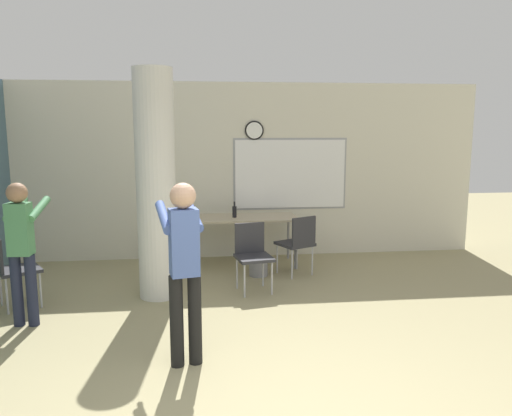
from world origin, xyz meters
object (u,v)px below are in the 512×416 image
chair_table_front (253,252)px  person_playing_front (184,259)px  chair_by_left_wall (12,266)px  person_watching_back (22,242)px  bottle_on_table (234,211)px  folding_table (240,220)px  chair_table_right (298,241)px

chair_table_front → person_playing_front: person_playing_front is taller
chair_by_left_wall → chair_table_front: same height
chair_table_front → person_watching_back: person_watching_back is taller
bottle_on_table → chair_by_left_wall: (-2.70, -1.51, -0.34)m
person_playing_front → person_watching_back: (-1.72, 1.09, -0.06)m
chair_by_left_wall → chair_table_front: size_ratio=1.00×
folding_table → person_playing_front: (-0.75, -3.17, 0.26)m
person_watching_back → person_playing_front: bearing=-32.4°
chair_table_right → chair_by_left_wall: bearing=-165.8°
chair_table_right → chair_by_left_wall: (-3.56, -0.90, 0.00)m
folding_table → chair_table_front: bearing=-87.1°
chair_table_front → folding_table: bearing=92.9°
person_playing_front → chair_by_left_wall: bearing=141.3°
person_watching_back → chair_by_left_wall: bearing=120.4°
person_playing_front → person_watching_back: 2.04m
bottle_on_table → chair_by_left_wall: 3.11m
chair_table_right → chair_by_left_wall: same height
chair_table_right → chair_by_left_wall: size_ratio=1.00×
folding_table → chair_by_left_wall: size_ratio=1.98×
chair_by_left_wall → folding_table: bearing=28.9°
chair_by_left_wall → chair_table_right: bearing=14.2°
person_watching_back → chair_table_front: bearing=18.8°
folding_table → chair_table_right: chair_table_right is taller
bottle_on_table → chair_table_front: size_ratio=0.28×
chair_by_left_wall → person_playing_front: bearing=-38.7°
folding_table → person_watching_back: size_ratio=1.12×
chair_table_front → chair_by_left_wall: bearing=-173.4°
person_playing_front → bottle_on_table: bearing=78.0°
chair_table_right → folding_table: bearing=140.5°
folding_table → chair_table_front: size_ratio=1.98×
folding_table → person_watching_back: 3.23m
bottle_on_table → chair_table_front: (0.15, -1.18, -0.34)m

